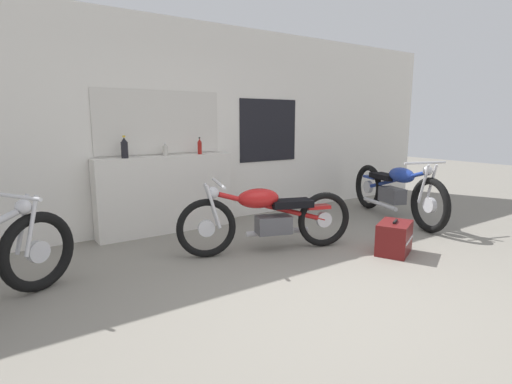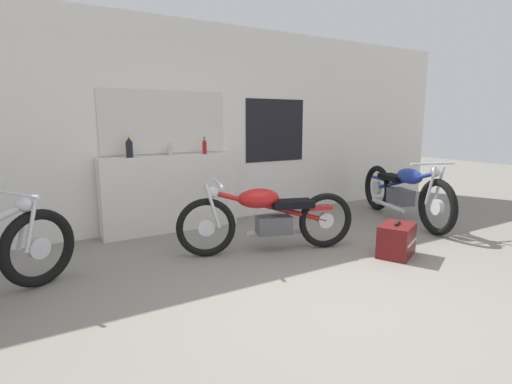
# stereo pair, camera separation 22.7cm
# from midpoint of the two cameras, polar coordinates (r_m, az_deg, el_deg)

# --- Properties ---
(ground_plane) EXTENTS (24.00, 24.00, 0.00)m
(ground_plane) POSITION_cam_midpoint_polar(r_m,az_deg,el_deg) (3.48, 11.54, -15.14)
(ground_plane) COLOR gray
(wall_back) EXTENTS (10.00, 0.07, 2.80)m
(wall_back) POSITION_cam_midpoint_polar(r_m,az_deg,el_deg) (5.69, -10.82, 9.29)
(wall_back) COLOR silver
(wall_back) RESTS_ON ground_plane
(sill_counter) EXTENTS (1.84, 0.28, 1.02)m
(sill_counter) POSITION_cam_midpoint_polar(r_m,az_deg,el_deg) (5.45, -13.80, -0.30)
(sill_counter) COLOR silver
(sill_counter) RESTS_ON ground_plane
(bottle_leftmost) EXTENTS (0.08, 0.08, 0.27)m
(bottle_leftmost) POSITION_cam_midpoint_polar(r_m,az_deg,el_deg) (5.18, -19.49, 5.92)
(bottle_leftmost) COLOR black
(bottle_leftmost) RESTS_ON sill_counter
(bottle_left_center) EXTENTS (0.07, 0.07, 0.17)m
(bottle_left_center) POSITION_cam_midpoint_polar(r_m,az_deg,el_deg) (5.38, -14.03, 5.85)
(bottle_left_center) COLOR #B7B2A8
(bottle_left_center) RESTS_ON sill_counter
(bottle_center) EXTENTS (0.06, 0.06, 0.23)m
(bottle_center) POSITION_cam_midpoint_polar(r_m,az_deg,el_deg) (5.53, -9.23, 6.41)
(bottle_center) COLOR maroon
(bottle_center) RESTS_ON sill_counter
(motorcycle_red) EXTENTS (1.96, 0.84, 0.83)m
(motorcycle_red) POSITION_cam_midpoint_polar(r_m,az_deg,el_deg) (4.49, 0.25, -3.51)
(motorcycle_red) COLOR black
(motorcycle_red) RESTS_ON ground_plane
(motorcycle_blue) EXTENTS (0.92, 2.17, 0.93)m
(motorcycle_blue) POSITION_cam_midpoint_polar(r_m,az_deg,el_deg) (6.31, 18.31, 0.26)
(motorcycle_blue) COLOR black
(motorcycle_blue) RESTS_ON ground_plane
(hard_case_darkred) EXTENTS (0.56, 0.49, 0.38)m
(hard_case_darkred) POSITION_cam_midpoint_polar(r_m,az_deg,el_deg) (4.72, 17.85, -6.26)
(hard_case_darkred) COLOR maroon
(hard_case_darkred) RESTS_ON ground_plane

